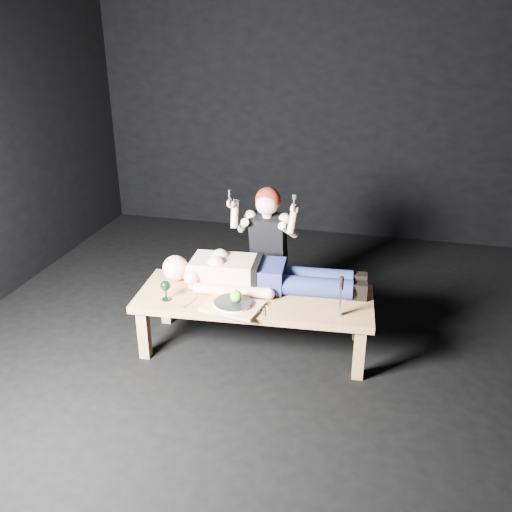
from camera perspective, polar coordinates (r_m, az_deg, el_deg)
name	(u,v)px	position (r m, az deg, el deg)	size (l,w,h in m)	color
ground	(269,341)	(4.39, 1.32, -8.82)	(5.00, 5.00, 0.00)	black
back_wall	(320,102)	(6.23, 6.63, 15.64)	(5.00, 5.00, 0.00)	black
table	(254,322)	(4.20, -0.16, -6.83)	(1.75, 0.65, 0.45)	#AE773C
lying_man	(265,272)	(4.16, 0.89, -1.63)	(1.71, 0.52, 0.26)	#D9A988
kneeling_woman	(270,247)	(4.60, 1.47, 0.91)	(0.61, 0.69, 1.15)	black
serving_tray	(233,306)	(3.93, -2.42, -5.19)	(0.40, 0.29, 0.02)	tan
plate	(233,303)	(3.92, -2.42, -4.91)	(0.27, 0.27, 0.02)	white
apple	(236,296)	(3.90, -2.09, -4.18)	(0.09, 0.09, 0.09)	green
goblet	(166,290)	(4.05, -9.36, -3.55)	(0.08, 0.08, 0.16)	black
fork_flat	(190,302)	(4.02, -6.90, -4.79)	(0.02, 0.19, 0.01)	#B2B2B7
knife_flat	(263,309)	(3.90, 0.77, -5.57)	(0.02, 0.19, 0.01)	#B2B2B7
spoon_flat	(261,304)	(3.97, 0.55, -4.98)	(0.02, 0.19, 0.01)	#B2B2B7
carving_knife	(341,296)	(3.81, 8.78, -4.15)	(0.04, 0.04, 0.30)	#B2B2B7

